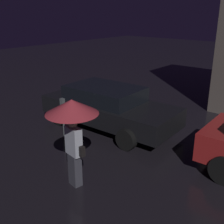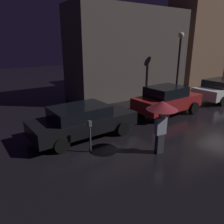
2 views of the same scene
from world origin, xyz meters
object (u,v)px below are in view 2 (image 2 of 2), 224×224
Objects in this scene: parked_car_red at (167,100)px; pedestrian_with_umbrella at (162,111)px; parked_car_black at (83,120)px; parked_car_white at (221,89)px; parking_meter at (90,133)px; street_lamp_near at (179,54)px.

parked_car_red is 4.82m from pedestrian_with_umbrella.
parked_car_black is 10.72m from parked_car_white.
parked_car_black is 1.04× the size of parked_car_white.
parked_car_red reaches higher than parking_meter.
parked_car_black is 9.15m from street_lamp_near.
street_lamp_near is at bearing 46.37° from pedestrian_with_umbrella.
parked_car_red is at bearing -147.45° from street_lamp_near.
parking_meter is (-11.19, -1.56, 0.01)m from parked_car_white.
parked_car_red is 3.26× the size of parking_meter.
parked_car_black is 5.26m from parked_car_red.
pedestrian_with_umbrella is (-3.67, -3.02, 0.79)m from parked_car_red.
parked_car_white is 2.23× the size of pedestrian_with_umbrella.
pedestrian_with_umbrella is 2.66m from parking_meter.
parked_car_black is at bearing 179.06° from parked_car_white.
street_lamp_near is (6.98, 5.13, 1.46)m from pedestrian_with_umbrella.
parked_car_red is 4.52m from street_lamp_near.
street_lamp_near reaches higher than parked_car_black.
parked_car_white is 9.65m from pedestrian_with_umbrella.
street_lamp_near is at bearing 134.20° from parked_car_white.
parked_car_red is 0.89× the size of street_lamp_near.
pedestrian_with_umbrella reaches higher than parked_car_white.
street_lamp_near is at bearing 12.52° from parked_car_black.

